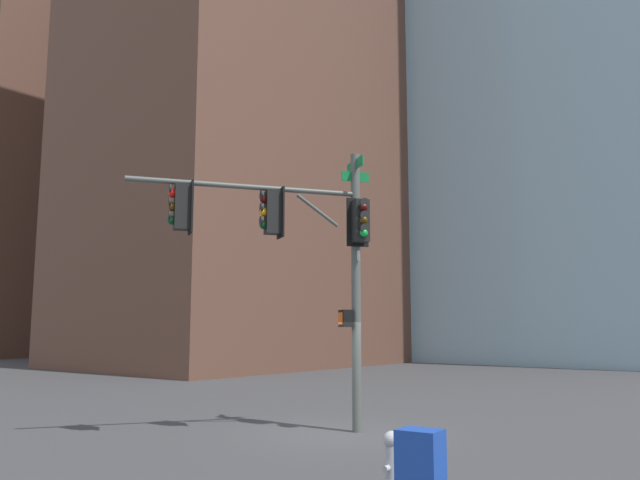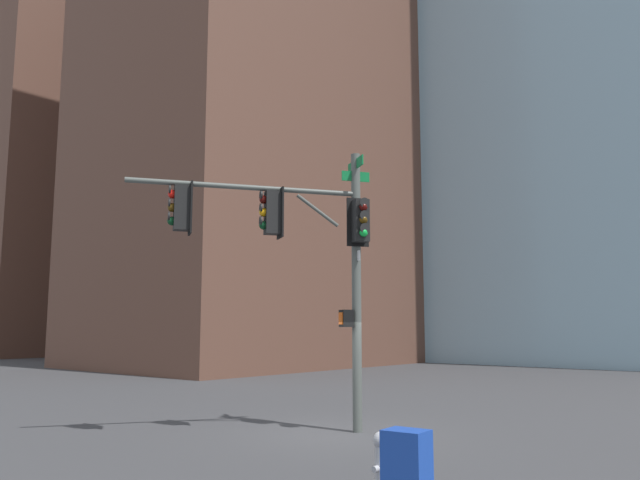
# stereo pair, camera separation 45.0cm
# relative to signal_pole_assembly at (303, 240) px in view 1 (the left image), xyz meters

# --- Properties ---
(ground_plane) EXTENTS (200.00, 200.00, 0.00)m
(ground_plane) POSITION_rel_signal_pole_assembly_xyz_m (-0.67, 0.41, -4.37)
(ground_plane) COLOR #38383A
(signal_pole_assembly) EXTENTS (4.82, 3.49, 6.54)m
(signal_pole_assembly) POSITION_rel_signal_pole_assembly_xyz_m (0.00, 0.00, 0.00)
(signal_pole_assembly) COLOR #4C514C
(signal_pole_assembly) RESTS_ON ground_plane
(fire_hydrant) EXTENTS (0.34, 0.26, 0.87)m
(fire_hydrant) POSITION_rel_signal_pole_assembly_xyz_m (2.90, 4.17, -3.90)
(fire_hydrant) COLOR #B2B2B7
(fire_hydrant) RESTS_ON ground_plane
(newspaper_box) EXTENTS (0.49, 0.60, 1.05)m
(newspaper_box) POSITION_rel_signal_pole_assembly_xyz_m (3.53, 5.01, -3.85)
(newspaper_box) COLOR #193FA5
(newspaper_box) RESTS_ON ground_plane
(building_brick_nearside) EXTENTS (23.29, 14.29, 38.76)m
(building_brick_nearside) POSITION_rel_signal_pole_assembly_xyz_m (-19.23, -20.17, 15.01)
(building_brick_nearside) COLOR brown
(building_brick_nearside) RESTS_ON ground_plane
(building_brick_midblock) EXTENTS (19.60, 19.43, 45.45)m
(building_brick_midblock) POSITION_rel_signal_pole_assembly_xyz_m (-19.52, -48.99, 18.35)
(building_brick_midblock) COLOR brown
(building_brick_midblock) RESTS_ON ground_plane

